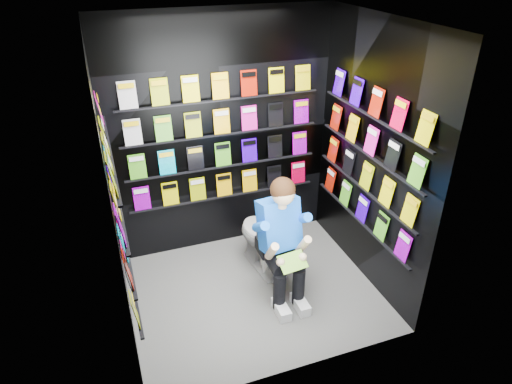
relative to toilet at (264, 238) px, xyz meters
name	(u,v)px	position (x,y,z in m)	size (l,w,h in m)	color
floor	(254,292)	(-0.25, -0.37, -0.37)	(2.40, 2.40, 0.00)	#5C5C5A
ceiling	(253,22)	(-0.25, -0.37, 2.23)	(2.40, 2.40, 0.00)	white
wall_back	(222,138)	(-0.25, 0.63, 0.93)	(2.40, 0.04, 2.60)	black
wall_front	(301,240)	(-0.25, -1.37, 0.93)	(2.40, 0.04, 2.60)	black
wall_left	(111,202)	(-1.45, -0.37, 0.93)	(0.04, 2.00, 2.60)	black
wall_right	(372,159)	(0.95, -0.37, 0.93)	(0.04, 2.00, 2.60)	black
comics_back	(222,138)	(-0.25, 0.60, 0.94)	(2.10, 0.06, 1.37)	#C10031
comics_left	(115,201)	(-1.42, -0.37, 0.94)	(0.06, 1.70, 1.37)	#C10031
comics_right	(369,159)	(0.92, -0.37, 0.94)	(0.06, 1.70, 1.37)	#C10031
toilet	(264,238)	(0.00, 0.00, 0.00)	(0.42, 0.75, 0.73)	white
longbox	(270,248)	(0.10, 0.06, -0.20)	(0.25, 0.45, 0.34)	white
longbox_lid	(271,234)	(0.10, 0.06, -0.02)	(0.27, 0.47, 0.03)	white
reader	(278,224)	(0.00, -0.38, 0.40)	(0.52, 0.76, 1.40)	blue
held_comic	(293,262)	(0.00, -0.73, 0.21)	(0.26, 0.01, 0.18)	green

